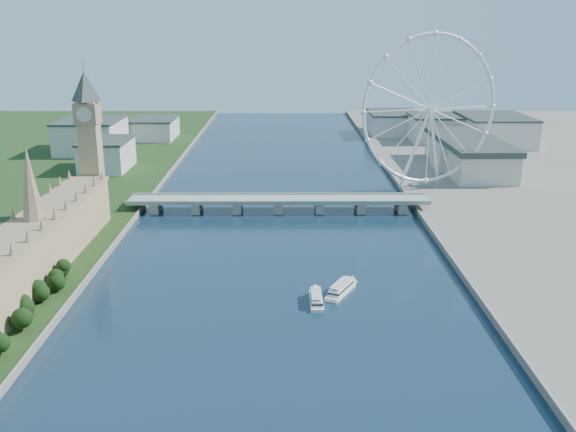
{
  "coord_description": "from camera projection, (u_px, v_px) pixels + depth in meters",
  "views": [
    {
      "loc": [
        4.57,
        -154.6,
        132.03
      ],
      "look_at": [
        6.48,
        210.0,
        23.06
      ],
      "focal_mm": 40.0,
      "sensor_mm": 36.0,
      "label": 1
    }
  ],
  "objects": [
    {
      "name": "tour_boat_far",
      "position": [
        341.0,
        293.0,
        328.25
      ],
      "size": [
        19.66,
        28.57,
        6.27
      ],
      "primitive_type": null,
      "rotation": [
        0.0,
        0.0,
        -0.48
      ],
      "color": "silver",
      "rests_on": "ground"
    },
    {
      "name": "city_skyline",
      "position": [
        316.0,
        132.0,
        717.87
      ],
      "size": [
        505.0,
        280.0,
        32.0
      ],
      "color": "beige",
      "rests_on": "ground"
    },
    {
      "name": "london_eye",
      "position": [
        430.0,
        110.0,
        507.38
      ],
      "size": [
        113.6,
        39.12,
        124.3
      ],
      "color": "silver",
      "rests_on": "ground"
    },
    {
      "name": "county_hall",
      "position": [
        467.0,
        172.0,
        598.78
      ],
      "size": [
        54.0,
        144.0,
        35.0
      ],
      "primitive_type": null,
      "color": "beige",
      "rests_on": "ground"
    },
    {
      "name": "westminster_bridge",
      "position": [
        279.0,
        202.0,
        471.45
      ],
      "size": [
        220.0,
        22.0,
        9.5
      ],
      "color": "gray",
      "rests_on": "ground"
    },
    {
      "name": "tour_boat_near",
      "position": [
        316.0,
        303.0,
        316.86
      ],
      "size": [
        7.05,
        26.78,
        5.87
      ],
      "primitive_type": null,
      "rotation": [
        0.0,
        0.0,
        0.01
      ],
      "color": "silver",
      "rests_on": "ground"
    },
    {
      "name": "parliament_range",
      "position": [
        37.0,
        246.0,
        342.85
      ],
      "size": [
        24.0,
        200.0,
        70.0
      ],
      "color": "tan",
      "rests_on": "ground"
    },
    {
      "name": "big_ben",
      "position": [
        88.0,
        126.0,
        432.56
      ],
      "size": [
        20.02,
        20.02,
        110.0
      ],
      "color": "tan",
      "rests_on": "ground"
    }
  ]
}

